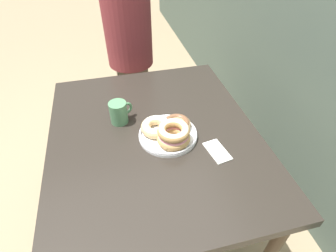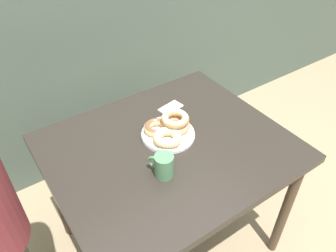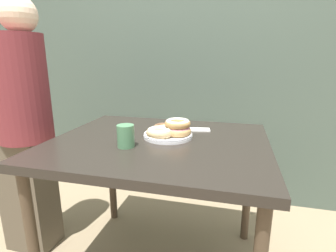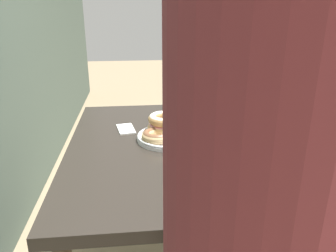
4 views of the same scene
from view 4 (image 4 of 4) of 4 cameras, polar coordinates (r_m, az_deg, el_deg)
dining_table at (r=1.35m, az=2.49°, el=-6.06°), size 1.07×0.90×0.77m
donut_plate at (r=1.33m, az=-0.14°, el=-0.78°), size 0.26×0.26×0.09m
coffee_mug at (r=1.21m, az=9.72°, el=-2.47°), size 0.08×0.11×0.10m
napkin at (r=1.46m, az=-7.34°, el=-0.50°), size 0.13×0.09×0.01m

